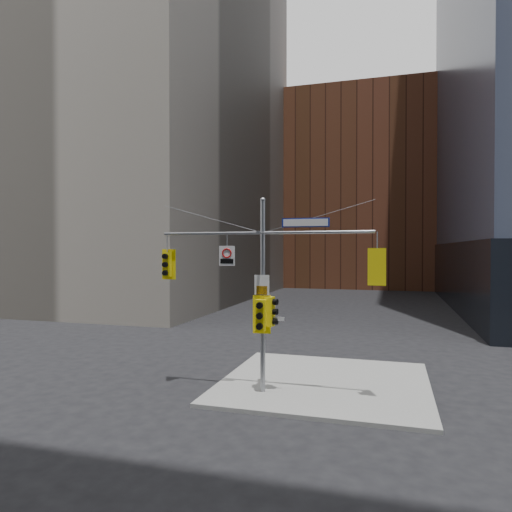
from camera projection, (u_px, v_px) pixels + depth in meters
The scene contains 13 objects.
ground at pixel (246, 414), 14.90m from camera, with size 160.00×160.00×0.00m, color black.
sidewalk_corner at pixel (325, 383), 18.16m from camera, with size 8.00×8.00×0.15m, color gray.
brick_midrise at pixel (361, 194), 70.27m from camera, with size 26.00×20.00×28.00m, color brown.
signal_assembly at pixel (263, 276), 16.75m from camera, with size 8.00×0.80×7.30m.
traffic_light_west_arm at pixel (167, 264), 17.87m from camera, with size 0.57×0.46×1.20m.
traffic_light_east_arm at pixel (377, 267), 15.58m from camera, with size 0.60×0.48×1.27m.
traffic_light_pole_side at pixel (271, 312), 16.67m from camera, with size 0.45×0.38×1.08m.
traffic_light_pole_front at pixel (261, 315), 16.51m from camera, with size 0.67×0.55×1.39m.
street_sign_blade at pixel (305, 223), 16.27m from camera, with size 1.71×0.12×0.33m.
regulatory_sign_arm at pixel (227, 255), 17.11m from camera, with size 0.60×0.13×0.75m.
regulatory_sign_pole at pixel (262, 285), 16.64m from camera, with size 0.55×0.06×0.72m.
street_blade_ew at pixel (275, 319), 16.65m from camera, with size 0.72×0.05×0.14m.
street_blade_ns at pixel (266, 315), 17.21m from camera, with size 0.07×0.70×0.14m.
Camera 1 is at (4.55, -14.11, 5.39)m, focal length 32.00 mm.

